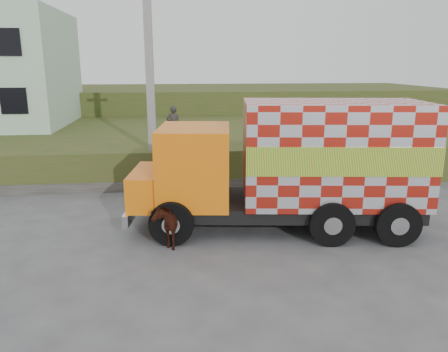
{
  "coord_description": "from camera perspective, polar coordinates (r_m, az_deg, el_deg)",
  "views": [
    {
      "loc": [
        -0.08,
        -12.32,
        4.76
      ],
      "look_at": [
        1.39,
        1.01,
        1.3
      ],
      "focal_mm": 35.0,
      "sensor_mm": 36.0,
      "label": 1
    }
  ],
  "objects": [
    {
      "name": "embankment",
      "position": [
        22.67,
        -6.02,
        4.19
      ],
      "size": [
        40.0,
        12.0,
        1.5
      ],
      "primitive_type": "cube",
      "color": "#2C4918",
      "rests_on": "ground"
    },
    {
      "name": "cargo_truck",
      "position": [
        12.75,
        8.98,
        1.45
      ],
      "size": [
        8.64,
        3.76,
        3.74
      ],
      "rotation": [
        0.0,
        0.0,
        -0.12
      ],
      "color": "black",
      "rests_on": "ground"
    },
    {
      "name": "cow",
      "position": [
        11.95,
        -7.3,
        -5.89
      ],
      "size": [
        0.84,
        1.55,
        1.25
      ],
      "primitive_type": "imported",
      "rotation": [
        0.0,
        0.0,
        -0.12
      ],
      "color": "black",
      "rests_on": "ground"
    },
    {
      "name": "retaining_strip",
      "position": [
        17.24,
        -12.47,
        -1.22
      ],
      "size": [
        16.0,
        0.5,
        0.4
      ],
      "primitive_type": "cube",
      "color": "#595651",
      "rests_on": "ground"
    },
    {
      "name": "embankment_far",
      "position": [
        34.47,
        -6.22,
        8.95
      ],
      "size": [
        40.0,
        12.0,
        3.0
      ],
      "primitive_type": "cube",
      "color": "#2C4918",
      "rests_on": "ground"
    },
    {
      "name": "ground",
      "position": [
        13.2,
        -5.57,
        -6.73
      ],
      "size": [
        120.0,
        120.0,
        0.0
      ],
      "primitive_type": "plane",
      "color": "#474749",
      "rests_on": "ground"
    },
    {
      "name": "pedestrian",
      "position": [
        18.25,
        -6.61,
        6.63
      ],
      "size": [
        0.61,
        0.43,
        1.6
      ],
      "primitive_type": "imported",
      "rotation": [
        0.0,
        0.0,
        3.07
      ],
      "color": "#2B2926",
      "rests_on": "embankment"
    },
    {
      "name": "utility_pole",
      "position": [
        16.96,
        -9.62,
        11.95
      ],
      "size": [
        1.2,
        0.3,
        8.0
      ],
      "color": "gray",
      "rests_on": "ground"
    }
  ]
}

